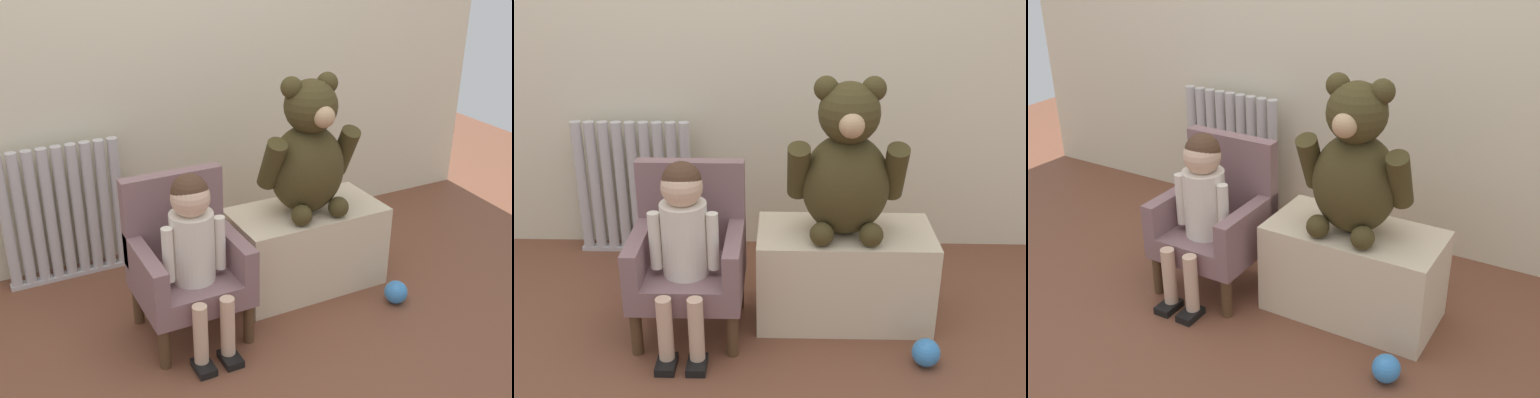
% 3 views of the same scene
% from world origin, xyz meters
% --- Properties ---
extents(ground_plane, '(6.00, 6.00, 0.00)m').
position_xyz_m(ground_plane, '(0.00, 0.00, 0.00)').
color(ground_plane, brown).
extents(back_wall, '(3.80, 0.05, 2.40)m').
position_xyz_m(back_wall, '(0.00, 1.15, 1.20)').
color(back_wall, beige).
rests_on(back_wall, ground_plane).
extents(radiator, '(0.56, 0.05, 0.65)m').
position_xyz_m(radiator, '(-0.50, 1.02, 0.32)').
color(radiator, beige).
rests_on(radiator, ground_plane).
extents(child_armchair, '(0.42, 0.39, 0.64)m').
position_xyz_m(child_armchair, '(-0.16, 0.40, 0.31)').
color(child_armchair, '#815E62').
rests_on(child_armchair, ground_plane).
extents(child_figure, '(0.25, 0.35, 0.71)m').
position_xyz_m(child_figure, '(-0.16, 0.29, 0.46)').
color(child_figure, silver).
rests_on(child_figure, ground_plane).
extents(low_bench, '(0.68, 0.35, 0.38)m').
position_xyz_m(low_bench, '(0.44, 0.47, 0.19)').
color(low_bench, beige).
rests_on(low_bench, ground_plane).
extents(large_teddy_bear, '(0.44, 0.31, 0.60)m').
position_xyz_m(large_teddy_bear, '(0.43, 0.46, 0.64)').
color(large_teddy_bear, '#3E3419').
rests_on(large_teddy_bear, low_bench).
extents(toy_ball, '(0.10, 0.10, 0.10)m').
position_xyz_m(toy_ball, '(0.72, 0.15, 0.05)').
color(toy_ball, '#3A82CC').
rests_on(toy_ball, ground_plane).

